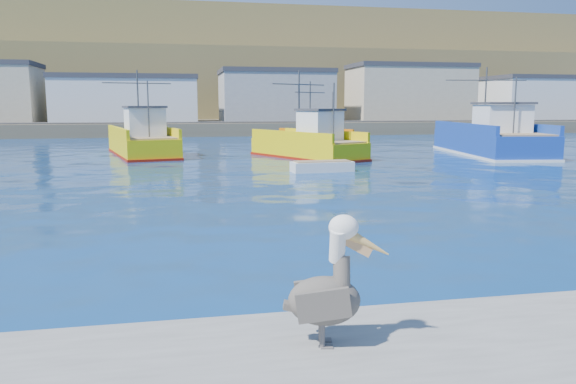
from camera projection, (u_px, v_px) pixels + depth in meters
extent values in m
plane|color=#071C54|center=(360.00, 277.00, 12.35)|extent=(260.00, 260.00, 0.00)
cube|color=brown|center=(202.00, 126.00, 81.99)|extent=(160.00, 30.00, 1.60)
cube|color=olive|center=(195.00, 93.00, 106.38)|extent=(180.00, 40.00, 14.00)
cube|color=olive|center=(191.00, 73.00, 125.00)|extent=(200.00, 40.00, 24.00)
cube|color=#2D2D2D|center=(206.00, 122.00, 71.20)|extent=(150.00, 5.00, 0.10)
cube|color=silver|center=(127.00, 101.00, 74.65)|extent=(18.00, 11.00, 5.50)
cube|color=#333338|center=(126.00, 78.00, 74.19)|extent=(18.36, 11.22, 0.60)
cube|color=gray|center=(275.00, 98.00, 78.47)|extent=(15.00, 10.00, 6.50)
cube|color=#333338|center=(275.00, 72.00, 77.93)|extent=(15.30, 10.20, 0.60)
cube|color=tan|center=(409.00, 94.00, 82.29)|extent=(17.00, 9.00, 7.50)
cube|color=#333338|center=(410.00, 66.00, 81.67)|extent=(17.34, 9.18, 0.60)
cube|color=silver|center=(531.00, 100.00, 86.30)|extent=(13.00, 10.00, 6.00)
cube|color=#333338|center=(532.00, 78.00, 85.80)|extent=(13.26, 10.20, 0.60)
cube|color=yellow|center=(142.00, 146.00, 42.79)|extent=(5.96, 11.64, 1.44)
cube|color=yellow|center=(165.00, 131.00, 43.31)|extent=(2.52, 10.69, 0.70)
cube|color=yellow|center=(118.00, 132.00, 41.94)|extent=(2.52, 10.69, 0.70)
cube|color=maroon|center=(142.00, 154.00, 42.89)|extent=(6.08, 11.87, 0.25)
cube|color=#8C7251|center=(142.00, 135.00, 42.67)|extent=(5.58, 11.14, 0.10)
cube|color=white|center=(145.00, 122.00, 41.00)|extent=(3.12, 3.26, 2.00)
cube|color=#333338|center=(144.00, 107.00, 40.83)|extent=(3.37, 3.63, 0.15)
cylinder|color=#4C4C4C|center=(138.00, 103.00, 43.30)|extent=(0.14, 0.14, 5.00)
cylinder|color=#4C4C4C|center=(148.00, 110.00, 39.35)|extent=(0.12, 0.12, 4.00)
cylinder|color=#4C4C4C|center=(137.00, 83.00, 43.07)|extent=(5.08, 1.17, 0.08)
cube|color=yellow|center=(307.00, 149.00, 40.59)|extent=(7.09, 10.18, 1.26)
cube|color=yellow|center=(324.00, 135.00, 41.36)|extent=(4.16, 8.69, 0.70)
cube|color=yellow|center=(289.00, 136.00, 39.53)|extent=(4.16, 8.69, 0.70)
cube|color=maroon|center=(307.00, 157.00, 40.68)|extent=(7.23, 10.39, 0.25)
cube|color=#8C7251|center=(307.00, 140.00, 40.49)|extent=(6.69, 9.72, 0.10)
cube|color=white|center=(320.00, 126.00, 39.17)|extent=(3.14, 3.18, 2.00)
cube|color=#333338|center=(320.00, 110.00, 39.00)|extent=(3.41, 3.51, 0.15)
cylinder|color=#4C4C4C|center=(299.00, 105.00, 40.89)|extent=(0.16, 0.16, 5.00)
cylinder|color=#4C4C4C|center=(334.00, 113.00, 37.88)|extent=(0.13, 0.13, 4.00)
cylinder|color=#4C4C4C|center=(299.00, 84.00, 40.66)|extent=(4.28, 2.03, 0.08)
cube|color=#163A97|center=(490.00, 143.00, 43.55)|extent=(6.53, 13.74, 1.72)
cube|color=#163A97|center=(518.00, 127.00, 43.47)|extent=(2.20, 12.83, 0.70)
cube|color=#163A97|center=(463.00, 128.00, 43.26)|extent=(2.20, 12.83, 0.70)
cube|color=silver|center=(489.00, 153.00, 43.67)|extent=(6.66, 14.01, 0.25)
cube|color=#8C7251|center=(490.00, 131.00, 43.41)|extent=(6.09, 13.16, 0.10)
cube|color=white|center=(502.00, 118.00, 41.30)|extent=(3.69, 3.74, 2.00)
cube|color=#333338|center=(503.00, 103.00, 41.13)|extent=(3.98, 4.17, 0.15)
cylinder|color=#4C4C4C|center=(485.00, 99.00, 44.34)|extent=(0.14, 0.14, 5.00)
cylinder|color=#4C4C4C|center=(515.00, 106.00, 39.20)|extent=(0.11, 0.11, 4.00)
cylinder|color=#4C4C4C|center=(486.00, 80.00, 44.11)|extent=(6.41, 1.04, 0.08)
cube|color=#E16902|center=(315.00, 141.00, 51.69)|extent=(5.99, 7.59, 0.94)
cube|color=#E16902|center=(325.00, 132.00, 52.40)|extent=(3.72, 6.17, 0.70)
cube|color=#E16902|center=(305.00, 133.00, 50.73)|extent=(3.72, 6.17, 0.70)
cube|color=#8C7251|center=(315.00, 136.00, 51.61)|extent=(5.65, 7.23, 0.10)
cube|color=white|center=(324.00, 125.00, 50.65)|extent=(2.55, 2.51, 2.00)
cube|color=#333338|center=(324.00, 112.00, 50.49)|extent=(2.77, 2.77, 0.15)
cylinder|color=#4C4C4C|center=(310.00, 109.00, 51.77)|extent=(0.16, 0.16, 5.00)
cylinder|color=#4C4C4C|center=(333.00, 115.00, 49.72)|extent=(0.14, 0.14, 4.00)
cylinder|color=#4C4C4C|center=(310.00, 92.00, 51.54)|extent=(3.30, 1.99, 0.08)
cube|color=silver|center=(322.00, 168.00, 32.04)|extent=(3.60, 1.50, 0.70)
cube|color=#8C7251|center=(322.00, 161.00, 31.98)|extent=(3.23, 1.21, 0.07)
cylinder|color=#595451|center=(322.00, 335.00, 7.58)|extent=(0.09, 0.09, 0.34)
cube|color=#595451|center=(327.00, 347.00, 7.61)|extent=(0.19, 0.17, 0.02)
cylinder|color=#595451|center=(321.00, 329.00, 7.80)|extent=(0.09, 0.09, 0.34)
cube|color=#595451|center=(325.00, 340.00, 7.82)|extent=(0.19, 0.17, 0.02)
ellipsoid|color=#38332D|center=(324.00, 301.00, 7.62)|extent=(1.08, 0.76, 0.68)
cube|color=#38332D|center=(323.00, 305.00, 7.36)|extent=(0.76, 0.22, 0.50)
cube|color=#38332D|center=(321.00, 292.00, 7.88)|extent=(0.76, 0.22, 0.50)
cube|color=#38332D|center=(292.00, 306.00, 7.63)|extent=(0.29, 0.23, 0.14)
cylinder|color=#38332D|center=(342.00, 274.00, 7.57)|extent=(0.29, 0.39, 0.54)
cylinder|color=white|center=(338.00, 245.00, 7.51)|extent=(0.28, 0.38, 0.51)
ellipsoid|color=white|center=(344.00, 227.00, 7.47)|extent=(0.45, 0.38, 0.34)
cone|color=gold|center=(366.00, 243.00, 7.51)|extent=(0.70, 0.29, 0.47)
cube|color=tan|center=(357.00, 246.00, 7.51)|extent=(0.42, 0.14, 0.30)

